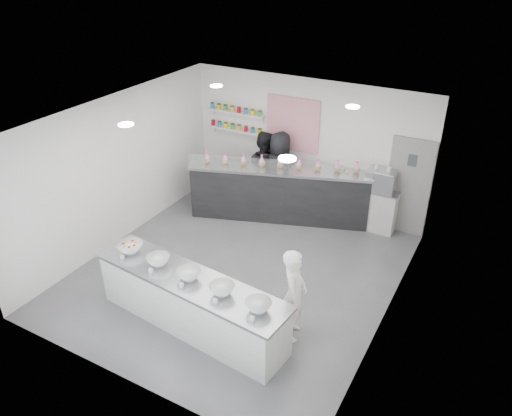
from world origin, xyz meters
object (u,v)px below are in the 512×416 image
at_px(back_bar, 280,193).
at_px(staff_right, 280,172).
at_px(espresso_machine, 381,181).
at_px(prep_counter, 191,302).
at_px(espresso_ledge, 367,208).
at_px(staff_left, 263,169).
at_px(woman_prep, 294,295).

height_order(back_bar, staff_right, staff_right).
bearing_deg(espresso_machine, back_bar, -165.46).
bearing_deg(prep_counter, staff_right, 103.37).
height_order(espresso_ledge, staff_right, staff_right).
distance_m(espresso_machine, staff_right, 2.26).
relative_size(espresso_machine, staff_right, 0.32).
relative_size(back_bar, staff_left, 2.16).
height_order(espresso_ledge, woman_prep, woman_prep).
relative_size(prep_counter, staff_right, 1.85).
xyz_separation_m(prep_counter, staff_left, (-0.96, 4.22, 0.44)).
relative_size(back_bar, staff_right, 2.10).
bearing_deg(prep_counter, staff_left, 108.84).
relative_size(woman_prep, staff_right, 0.84).
bearing_deg(espresso_ledge, woman_prep, -89.35).
height_order(woman_prep, staff_right, staff_right).
distance_m(prep_counter, espresso_machine, 4.76).
distance_m(espresso_ledge, staff_right, 2.07).
relative_size(prep_counter, woman_prep, 2.19).
distance_m(prep_counter, staff_left, 4.35).
bearing_deg(staff_left, staff_right, 172.97).
bearing_deg(back_bar, staff_right, 98.44).
relative_size(espresso_machine, woman_prep, 0.38).
relative_size(prep_counter, espresso_ledge, 2.75).
bearing_deg(back_bar, espresso_machine, -4.64).
bearing_deg(staff_right, prep_counter, 89.61).
distance_m(prep_counter, woman_prep, 1.65).
xyz_separation_m(espresso_ledge, espresso_machine, (0.23, 0.00, 0.69)).
height_order(back_bar, espresso_machine, espresso_machine).
distance_m(woman_prep, staff_left, 4.38).
relative_size(prep_counter, espresso_machine, 5.79).
distance_m(espresso_ledge, espresso_machine, 0.73).
xyz_separation_m(espresso_ledge, woman_prep, (0.04, -3.80, 0.32)).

